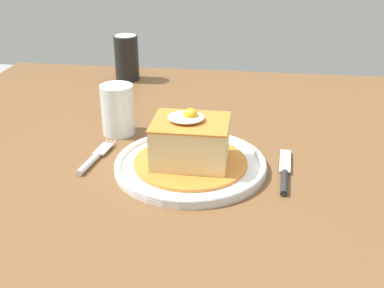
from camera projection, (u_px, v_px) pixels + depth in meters
The scene contains 7 objects.
dining_table at pixel (212, 182), 1.04m from camera, with size 1.32×0.97×0.77m.
main_plate at pixel (191, 164), 0.87m from camera, with size 0.27×0.27×0.02m.
sandwich_meal at pixel (190, 144), 0.85m from camera, with size 0.21×0.21×0.11m.
fork at pixel (93, 159), 0.89m from camera, with size 0.03×0.14×0.01m.
knife at pixel (285, 176), 0.84m from camera, with size 0.03×0.17×0.01m.
soda_can at pixel (127, 58), 1.33m from camera, with size 0.07×0.07×0.12m.
drinking_glass at pixel (117, 113), 1.00m from camera, with size 0.07×0.07×0.10m.
Camera 1 is at (0.08, -0.90, 1.19)m, focal length 45.01 mm.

